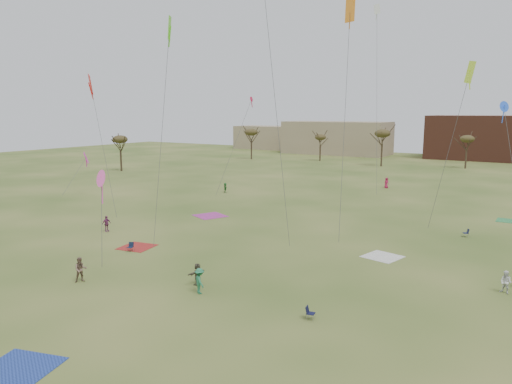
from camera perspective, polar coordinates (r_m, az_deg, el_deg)
The scene contains 21 objects.
ground at distance 38.16m, azimuth -9.80°, elevation -10.72°, with size 260.00×260.00×0.00m, color #2F4E18.
flyer_near_center at distance 35.86m, azimuth -6.66°, elevation -10.38°, with size 1.22×0.70×1.89m, color #297B50.
spectator_fore_b at distance 40.28m, azimuth -19.98°, elevation -8.60°, with size 0.96×0.74×1.97m, color #775B4C.
spectator_fore_c at distance 37.62m, azimuth -6.92°, elevation -9.58°, with size 1.56×0.50×1.69m, color #4E4838.
spectator_mid_d at distance 55.79m, azimuth -17.22°, elevation -3.59°, with size 1.04×0.43×1.77m, color #8B3A70.
spectator_mid_e at distance 40.01m, azimuth 27.39°, elevation -9.43°, with size 0.82×0.64×1.69m, color silver.
flyer_far_a at distance 79.17m, azimuth -3.64°, elevation 0.51°, with size 1.44×0.46×1.56m, color #246D2A.
flyer_far_b at distance 86.40m, azimuth 15.13°, elevation 1.05°, with size 0.90×0.59×1.85m, color #A51C45.
blanket_red at distance 48.90m, azimuth -13.85°, elevation -6.32°, with size 3.03×3.03×0.03m, color #AA2622.
blanket_blue at distance 29.09m, azimuth -26.33°, elevation -18.29°, with size 3.58×3.58×0.03m, color #233E99.
blanket_cream at distance 45.90m, azimuth 14.69°, elevation -7.40°, with size 3.04×3.04×0.03m, color white.
blanket_plum at distance 61.66m, azimuth -5.42°, elevation -2.82°, with size 3.52×3.52×0.03m, color #B13694.
blanket_olive at distance 66.10m, azimuth 27.64°, elevation -3.04°, with size 2.65×2.65×0.03m, color #328C4A.
camp_chair_left at distance 47.50m, azimuth -14.60°, elevation -6.50°, with size 0.64×0.67×0.87m.
camp_chair_center at distance 31.89m, azimuth 6.43°, elevation -14.30°, with size 0.62×0.59×0.87m.
camp_chair_right at distance 55.75m, azimuth 23.50°, elevation -4.62°, with size 0.71×0.69×0.87m.
kites_aloft at distance 54.70m, azimuth 7.10°, elevation 17.87°, with size 73.33×48.59×27.79m.
tree_line at distance 109.16m, azimuth 17.86°, elevation 5.87°, with size 117.44×49.32×8.91m.
building_tan at distance 153.56m, azimuth 9.49°, elevation 6.33°, with size 32.00×14.00×10.00m, color #937F60.
building_brick at distance 147.89m, azimuth 24.79°, elevation 5.86°, with size 26.00×16.00×12.00m, color brown.
building_tan_west at distance 173.43m, azimuth 1.16°, elevation 6.47°, with size 20.00×12.00×8.00m, color #937F60.
Camera 1 is at (24.17, -26.47, 13.08)m, focal length 33.92 mm.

